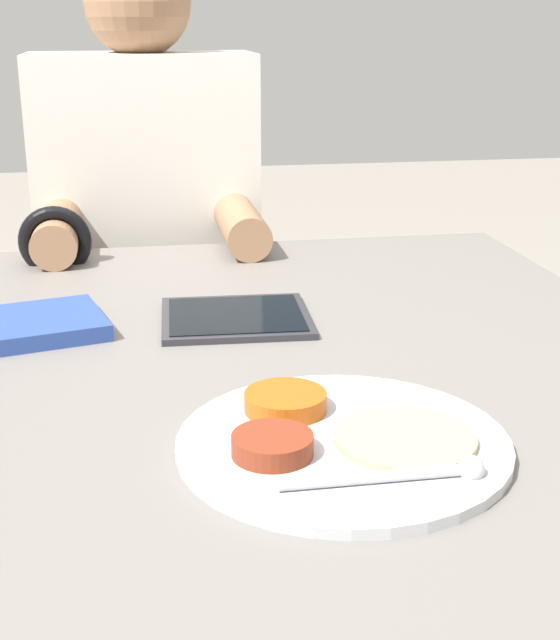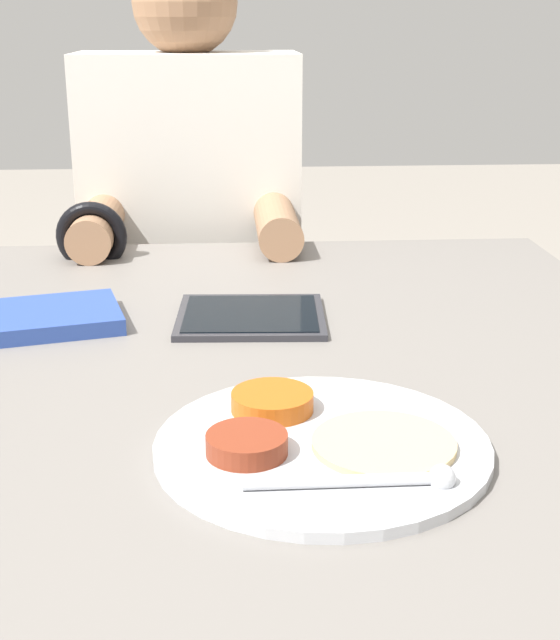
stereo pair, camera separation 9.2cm
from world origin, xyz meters
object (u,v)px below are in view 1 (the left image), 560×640
at_px(red_notebook, 13,329).
at_px(person_diner, 152,313).
at_px(thali_tray, 339,440).
at_px(tablet_device, 236,317).

bearing_deg(red_notebook, person_diner, 73.28).
height_order(thali_tray, tablet_device, thali_tray).
bearing_deg(tablet_device, thali_tray, -82.68).
distance_m(thali_tray, red_notebook, 0.47).
height_order(red_notebook, tablet_device, red_notebook).
distance_m(red_notebook, person_diner, 0.64).
xyz_separation_m(red_notebook, tablet_device, (0.27, 0.01, -0.00)).
height_order(thali_tray, person_diner, person_diner).
bearing_deg(red_notebook, tablet_device, 2.12).
relative_size(thali_tray, tablet_device, 1.54).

